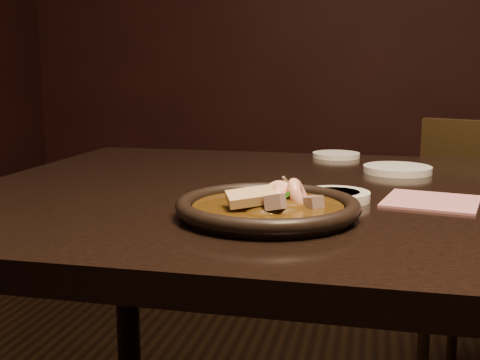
# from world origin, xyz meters

# --- Properties ---
(table) EXTENTS (1.60, 0.90, 0.75)m
(table) POSITION_xyz_m (0.00, 0.00, 0.67)
(table) COLOR black
(table) RESTS_ON floor
(plate) EXTENTS (0.25, 0.25, 0.03)m
(plate) POSITION_xyz_m (-0.25, -0.20, 0.76)
(plate) COLOR black
(plate) RESTS_ON table
(stirfry) EXTENTS (0.14, 0.11, 0.06)m
(stirfry) POSITION_xyz_m (-0.25, -0.20, 0.77)
(stirfry) COLOR #3D270B
(stirfry) RESTS_ON plate
(soy_dish) EXTENTS (0.10, 0.10, 0.01)m
(soy_dish) POSITION_xyz_m (-0.17, -0.08, 0.76)
(soy_dish) COLOR white
(soy_dish) RESTS_ON table
(saucer_left) EXTENTS (0.13, 0.13, 0.01)m
(saucer_left) POSITION_xyz_m (-0.07, 0.21, 0.76)
(saucer_left) COLOR white
(saucer_left) RESTS_ON table
(saucer_right) EXTENTS (0.11, 0.11, 0.01)m
(saucer_right) POSITION_xyz_m (-0.20, 0.40, 0.76)
(saucer_right) COLOR white
(saucer_right) RESTS_ON table
(chopsticks) EXTENTS (0.07, 0.24, 0.01)m
(chopsticks) POSITION_xyz_m (-0.24, -0.03, 0.75)
(chopsticks) COLOR tan
(chopsticks) RESTS_ON table
(napkin) EXTENTS (0.16, 0.16, 0.00)m
(napkin) POSITION_xyz_m (-0.03, -0.06, 0.75)
(napkin) COLOR #B9717B
(napkin) RESTS_ON table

